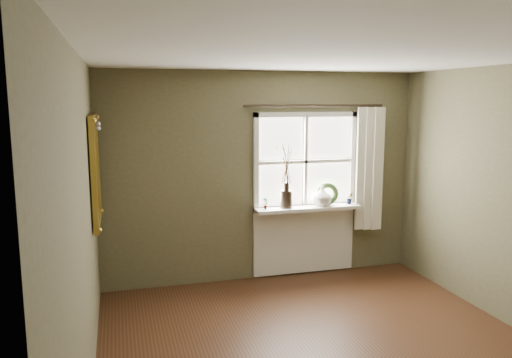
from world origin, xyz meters
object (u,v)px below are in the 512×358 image
object	(u,v)px
cream_vase	(322,196)
wreath	(327,196)
dark_jug	(286,199)
gilt_mirror	(95,170)

from	to	relation	value
cream_vase	wreath	world-z (taller)	wreath
dark_jug	gilt_mirror	world-z (taller)	gilt_mirror
dark_jug	wreath	size ratio (longest dim) A/B	0.77
wreath	gilt_mirror	size ratio (longest dim) A/B	0.26
dark_jug	cream_vase	distance (m)	0.48
dark_jug	wreath	xyz separation A→B (m)	(0.57, 0.04, -0.00)
dark_jug	gilt_mirror	xyz separation A→B (m)	(-2.23, -0.53, 0.53)
dark_jug	cream_vase	bearing A→B (deg)	0.00
cream_vase	gilt_mirror	distance (m)	2.81
wreath	cream_vase	bearing A→B (deg)	-147.28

